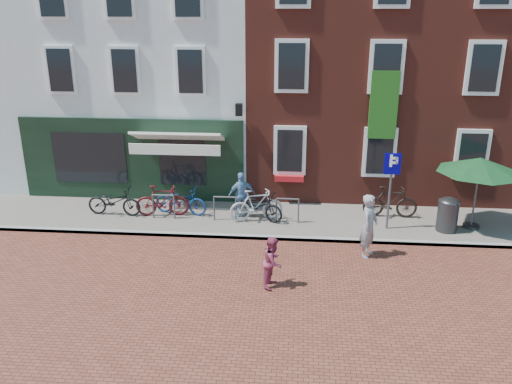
# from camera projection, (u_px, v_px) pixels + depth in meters

# --- Properties ---
(ground) EXTENTS (80.00, 80.00, 0.00)m
(ground) POSITION_uv_depth(u_px,v_px,m) (269.00, 240.00, 15.93)
(ground) COLOR brown
(sidewalk) EXTENTS (24.00, 3.00, 0.10)m
(sidewalk) POSITION_uv_depth(u_px,v_px,m) (303.00, 221.00, 17.24)
(sidewalk) COLOR slate
(sidewalk) RESTS_ON ground
(building_stucco) EXTENTS (8.00, 8.00, 9.00)m
(building_stucco) POSITION_uv_depth(u_px,v_px,m) (157.00, 61.00, 21.37)
(building_stucco) COLOR silver
(building_stucco) RESTS_ON ground
(building_brick_mid) EXTENTS (6.00, 8.00, 10.00)m
(building_brick_mid) POSITION_uv_depth(u_px,v_px,m) (333.00, 49.00, 20.65)
(building_brick_mid) COLOR maroon
(building_brick_mid) RESTS_ON ground
(building_brick_right) EXTENTS (6.00, 8.00, 10.00)m
(building_brick_right) POSITION_uv_depth(u_px,v_px,m) (492.00, 51.00, 20.17)
(building_brick_right) COLOR maroon
(building_brick_right) RESTS_ON ground
(litter_bin) EXTENTS (0.62, 0.62, 1.14)m
(litter_bin) POSITION_uv_depth(u_px,v_px,m) (448.00, 213.00, 16.19)
(litter_bin) COLOR #343436
(litter_bin) RESTS_ON sidewalk
(parking_sign) EXTENTS (0.50, 0.07, 2.43)m
(parking_sign) POSITION_uv_depth(u_px,v_px,m) (391.00, 178.00, 15.97)
(parking_sign) COLOR #4C4C4F
(parking_sign) RESTS_ON sidewalk
(parasol) EXTENTS (2.54, 2.54, 2.36)m
(parasol) POSITION_uv_depth(u_px,v_px,m) (480.00, 162.00, 15.91)
(parasol) COLOR #4C4C4F
(parasol) RESTS_ON sidewalk
(woman) EXTENTS (0.67, 0.78, 1.82)m
(woman) POSITION_uv_depth(u_px,v_px,m) (369.00, 226.00, 14.68)
(woman) COLOR gray
(woman) RESTS_ON ground
(boy) EXTENTS (0.66, 0.76, 1.33)m
(boy) POSITION_uv_depth(u_px,v_px,m) (273.00, 262.00, 13.18)
(boy) COLOR #9A3653
(boy) RESTS_ON ground
(cafe_person) EXTENTS (0.95, 0.65, 1.50)m
(cafe_person) POSITION_uv_depth(u_px,v_px,m) (242.00, 195.00, 17.22)
(cafe_person) COLOR #6891BB
(cafe_person) RESTS_ON sidewalk
(bicycle_0) EXTENTS (1.83, 0.74, 0.94)m
(bicycle_0) POSITION_uv_depth(u_px,v_px,m) (114.00, 201.00, 17.43)
(bicycle_0) COLOR black
(bicycle_0) RESTS_ON sidewalk
(bicycle_1) EXTENTS (1.79, 0.70, 1.05)m
(bicycle_1) POSITION_uv_depth(u_px,v_px,m) (162.00, 201.00, 17.35)
(bicycle_1) COLOR #501014
(bicycle_1) RESTS_ON sidewalk
(bicycle_2) EXTENTS (1.88, 0.93, 0.94)m
(bicycle_2) POSITION_uv_depth(u_px,v_px,m) (181.00, 200.00, 17.52)
(bicycle_2) COLOR navy
(bicycle_2) RESTS_ON sidewalk
(bicycle_3) EXTENTS (1.81, 0.99, 1.05)m
(bicycle_3) POSITION_uv_depth(u_px,v_px,m) (256.00, 205.00, 16.96)
(bicycle_3) COLOR #BCBCBE
(bicycle_3) RESTS_ON sidewalk
(bicycle_4) EXTENTS (1.89, 1.32, 0.94)m
(bicycle_4) POSITION_uv_depth(u_px,v_px,m) (258.00, 205.00, 17.08)
(bicycle_4) COLOR black
(bicycle_4) RESTS_ON sidewalk
(bicycle_5) EXTENTS (1.76, 0.55, 1.05)m
(bicycle_5) POSITION_uv_depth(u_px,v_px,m) (390.00, 202.00, 17.24)
(bicycle_5) COLOR black
(bicycle_5) RESTS_ON sidewalk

